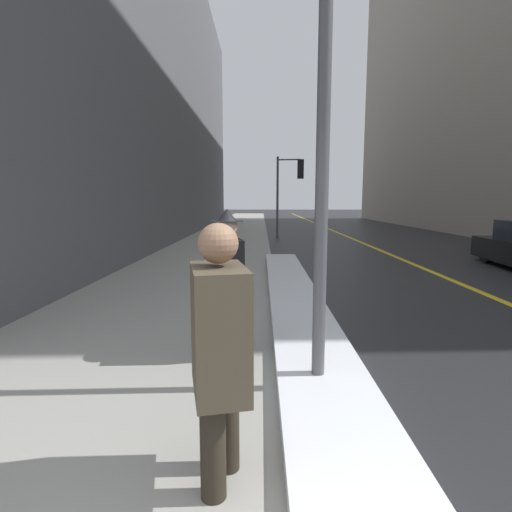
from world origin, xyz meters
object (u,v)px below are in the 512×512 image
Objects in this scene: lamp_post at (326,25)px; traffic_light_near at (292,179)px; pedestrian_in_glasses at (219,345)px; pedestrian_trailing at (228,277)px.

lamp_post reaches higher than traffic_light_near.
traffic_light_near is at bearing 161.69° from pedestrian_in_glasses.
traffic_light_near is at bearing 160.41° from pedestrian_trailing.
lamp_post is at bearing 135.98° from pedestrian_in_glasses.
pedestrian_trailing is at bearing 138.38° from lamp_post.
pedestrian_trailing is at bearing 170.85° from pedestrian_in_glasses.
pedestrian_trailing reaches higher than pedestrian_in_glasses.
lamp_post is at bearing -85.23° from traffic_light_near.
pedestrian_trailing is at bearing -88.91° from traffic_light_near.
lamp_post is at bearing 35.77° from pedestrian_trailing.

